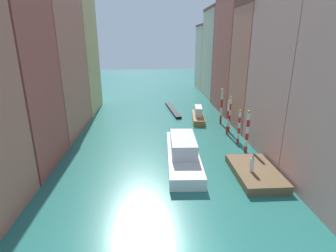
# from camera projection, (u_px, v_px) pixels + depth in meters

# --- Properties ---
(ground_plane) EXTENTS (154.00, 154.00, 0.00)m
(ground_plane) POSITION_uv_depth(u_px,v_px,m) (159.00, 126.00, 38.47)
(ground_plane) COLOR #28756B
(building_left_1) EXTENTS (7.63, 8.49, 17.13)m
(building_left_1) POSITION_uv_depth(u_px,v_px,m) (4.00, 80.00, 23.91)
(building_left_1) COLOR #B25147
(building_left_1) RESTS_ON ground
(building_left_2) EXTENTS (7.63, 12.22, 20.78)m
(building_left_2) POSITION_uv_depth(u_px,v_px,m) (44.00, 54.00, 33.17)
(building_left_2) COLOR #C6705B
(building_left_2) RESTS_ON ground
(building_left_3) EXTENTS (7.63, 9.94, 21.09)m
(building_left_3) POSITION_uv_depth(u_px,v_px,m) (70.00, 49.00, 43.77)
(building_left_3) COLOR #DBB77A
(building_left_3) RESTS_ON ground
(building_right_1) EXTENTS (7.63, 10.34, 19.20)m
(building_right_1) POSITION_uv_depth(u_px,v_px,m) (302.00, 65.00, 26.78)
(building_right_1) COLOR tan
(building_right_1) RESTS_ON ground
(building_right_2) EXTENTS (7.63, 7.51, 17.05)m
(building_right_2) POSITION_uv_depth(u_px,v_px,m) (265.00, 67.00, 35.67)
(building_right_2) COLOR #C6705B
(building_right_2) RESTS_ON ground
(building_right_3) EXTENTS (7.63, 11.62, 19.54)m
(building_right_3) POSITION_uv_depth(u_px,v_px,m) (242.00, 54.00, 44.43)
(building_right_3) COLOR #B25147
(building_right_3) RESTS_ON ground
(building_right_4) EXTENTS (7.63, 10.94, 18.33)m
(building_right_4) POSITION_uv_depth(u_px,v_px,m) (224.00, 54.00, 55.44)
(building_right_4) COLOR #BCB299
(building_right_4) RESTS_ON ground
(building_right_5) EXTENTS (7.63, 9.64, 15.58)m
(building_right_5) POSITION_uv_depth(u_px,v_px,m) (213.00, 58.00, 65.63)
(building_right_5) COLOR #BCB299
(building_right_5) RESTS_ON ground
(waterfront_dock) EXTENTS (3.85, 6.65, 0.73)m
(waterfront_dock) POSITION_uv_depth(u_px,v_px,m) (255.00, 172.00, 24.38)
(waterfront_dock) COLOR brown
(waterfront_dock) RESTS_ON ground
(person_on_dock) EXTENTS (0.36, 0.36, 1.57)m
(person_on_dock) POSITION_uv_depth(u_px,v_px,m) (252.00, 164.00, 23.59)
(person_on_dock) COLOR white
(person_on_dock) RESTS_ON waterfront_dock
(mooring_pole_0) EXTENTS (0.37, 0.37, 4.90)m
(mooring_pole_0) POSITION_uv_depth(u_px,v_px,m) (247.00, 131.00, 28.80)
(mooring_pole_0) COLOR red
(mooring_pole_0) RESTS_ON ground
(mooring_pole_1) EXTENTS (0.30, 0.30, 4.28)m
(mooring_pole_1) POSITION_uv_depth(u_px,v_px,m) (239.00, 127.00, 31.41)
(mooring_pole_1) COLOR red
(mooring_pole_1) RESTS_ON ground
(mooring_pole_2) EXTENTS (0.31, 0.31, 4.56)m
(mooring_pole_2) POSITION_uv_depth(u_px,v_px,m) (228.00, 117.00, 34.62)
(mooring_pole_2) COLOR red
(mooring_pole_2) RESTS_ON ground
(mooring_pole_3) EXTENTS (0.28, 0.28, 5.01)m
(mooring_pole_3) POSITION_uv_depth(u_px,v_px,m) (230.00, 114.00, 35.23)
(mooring_pole_3) COLOR red
(mooring_pole_3) RESTS_ON ground
(mooring_pole_4) EXTENTS (0.32, 0.32, 5.23)m
(mooring_pole_4) POSITION_uv_depth(u_px,v_px,m) (221.00, 106.00, 38.93)
(mooring_pole_4) COLOR red
(mooring_pole_4) RESTS_ON ground
(vaporetto_white) EXTENTS (3.59, 11.94, 2.64)m
(vaporetto_white) POSITION_uv_depth(u_px,v_px,m) (183.00, 152.00, 27.20)
(vaporetto_white) COLOR white
(vaporetto_white) RESTS_ON ground
(gondola_black) EXTENTS (2.10, 10.41, 0.38)m
(gondola_black) POSITION_uv_depth(u_px,v_px,m) (173.00, 110.00, 46.67)
(gondola_black) COLOR black
(gondola_black) RESTS_ON ground
(motorboat_0) EXTENTS (2.45, 6.82, 2.20)m
(motorboat_0) POSITION_uv_depth(u_px,v_px,m) (198.00, 115.00, 41.14)
(motorboat_0) COLOR olive
(motorboat_0) RESTS_ON ground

